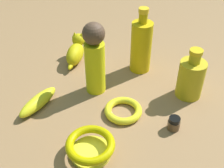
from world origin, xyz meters
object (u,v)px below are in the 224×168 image
object	(u,v)px
nail_polish_jar	(174,123)
bottle_short	(191,78)
person_figure_adult	(95,58)
bottle_tall	(141,46)
banana	(38,102)
bowl	(89,146)
bangle	(123,110)
cat_figurine	(76,51)

from	to	relation	value
nail_polish_jar	bottle_short	size ratio (longest dim) A/B	0.24
person_figure_adult	bottle_short	world-z (taller)	person_figure_adult
bottle_tall	banana	world-z (taller)	bottle_tall
nail_polish_jar	bottle_short	world-z (taller)	bottle_short
person_figure_adult	bowl	size ratio (longest dim) A/B	1.90
banana	bottle_short	bearing A→B (deg)	128.41
bottle_tall	bottle_short	distance (m)	0.20
bottle_tall	bangle	world-z (taller)	bottle_tall
cat_figurine	bowl	world-z (taller)	cat_figurine
bowl	bottle_short	xyz separation A→B (m)	(-0.30, 0.23, 0.04)
bottle_tall	person_figure_adult	distance (m)	0.19
cat_figurine	banana	bearing A→B (deg)	-5.39
cat_figurine	bowl	bearing A→B (deg)	23.73
bowl	bangle	world-z (taller)	bowl
banana	person_figure_adult	bearing A→B (deg)	147.52
nail_polish_jar	banana	distance (m)	0.40
bottle_tall	banana	xyz separation A→B (m)	(0.27, -0.26, -0.07)
person_figure_adult	bottle_short	bearing A→B (deg)	99.03
person_figure_adult	bowl	xyz separation A→B (m)	(0.25, 0.06, -0.09)
nail_polish_jar	bottle_short	xyz separation A→B (m)	(-0.16, 0.03, 0.05)
person_figure_adult	banana	xyz separation A→B (m)	(0.12, -0.14, -0.10)
person_figure_adult	bowl	bearing A→B (deg)	12.66
cat_figurine	bottle_tall	xyz separation A→B (m)	(-0.00, 0.24, 0.05)
person_figure_adult	banana	bearing A→B (deg)	-49.73
bangle	person_figure_adult	bearing A→B (deg)	-128.79
bottle_tall	bowl	size ratio (longest dim) A/B	1.84
bottle_tall	bowl	bearing A→B (deg)	-8.67
bangle	bottle_short	bearing A→B (deg)	126.42
bangle	bottle_tall	bearing A→B (deg)	177.82
bottle_tall	person_figure_adult	world-z (taller)	person_figure_adult
nail_polish_jar	bottle_tall	bearing A→B (deg)	-152.25
nail_polish_jar	bowl	xyz separation A→B (m)	(0.14, -0.20, 0.01)
bangle	bottle_short	distance (m)	0.23
bottle_tall	bottle_short	xyz separation A→B (m)	(0.10, 0.17, -0.03)
nail_polish_jar	bangle	distance (m)	0.15
nail_polish_jar	person_figure_adult	world-z (taller)	person_figure_adult
person_figure_adult	banana	distance (m)	0.21
bangle	bottle_short	size ratio (longest dim) A/B	0.68
person_figure_adult	bangle	size ratio (longest dim) A/B	2.12
person_figure_adult	bottle_short	distance (m)	0.30
cat_figurine	bowl	xyz separation A→B (m)	(0.40, 0.17, -0.01)
bowl	nail_polish_jar	bearing A→B (deg)	124.67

